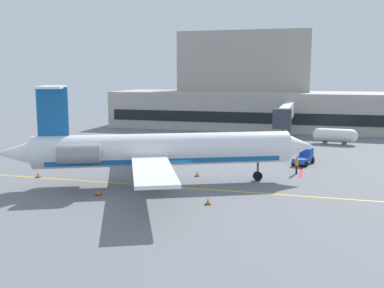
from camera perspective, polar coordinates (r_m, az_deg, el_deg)
ground at (r=42.71m, az=-1.67°, el=-5.32°), size 120.00×120.00×0.11m
terminal_building at (r=88.64m, az=9.59°, el=6.20°), size 64.04×16.33×18.56m
jet_bridge_west at (r=69.44m, az=11.85°, el=3.77°), size 2.40×19.53×5.80m
regional_jet at (r=42.58m, az=-4.22°, el=-0.75°), size 28.71×24.25×9.36m
baggage_tug at (r=63.69m, az=-1.11°, el=0.30°), size 2.78×3.79×1.94m
pushback_tractor at (r=53.92m, az=14.05°, el=-1.62°), size 2.58×3.71×1.80m
fuel_tank at (r=70.42m, az=17.68°, el=1.05°), size 6.48×2.49×2.32m
marshaller at (r=48.47m, az=13.13°, el=-2.54°), size 0.34×0.83×1.98m
safety_cone_alpha at (r=36.55m, az=2.03°, el=-7.30°), size 0.47×0.47×0.55m
safety_cone_bravo at (r=40.12m, az=-11.80°, el=-6.01°), size 0.47×0.47×0.55m
safety_cone_charlie at (r=48.44m, az=-18.95°, el=-3.73°), size 0.47×0.47×0.55m
safety_cone_delta at (r=46.28m, az=0.64°, el=-3.82°), size 0.47×0.47×0.55m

